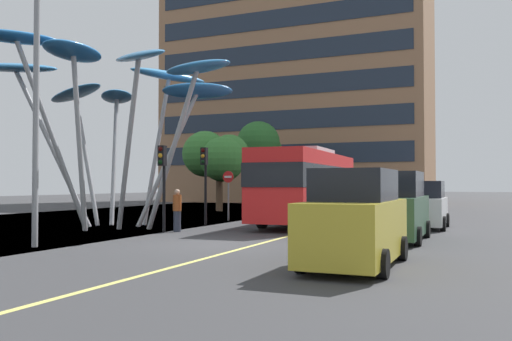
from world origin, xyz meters
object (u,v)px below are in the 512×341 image
at_px(car_parked_near, 356,221).
at_px(pedestrian, 177,210).
at_px(traffic_light_island_mid, 271,173).
at_px(traffic_light_kerb_far, 205,169).
at_px(traffic_light_kerb_near, 163,169).
at_px(car_parked_mid, 396,208).
at_px(car_parked_far, 424,206).
at_px(leaf_sculpture, 112,84).
at_px(no_entry_sign, 228,188).
at_px(street_lamp, 43,80).
at_px(red_bus, 307,183).

distance_m(car_parked_near, pedestrian, 10.37).
bearing_deg(traffic_light_island_mid, traffic_light_kerb_far, -90.60).
height_order(traffic_light_kerb_near, car_parked_mid, traffic_light_kerb_near).
bearing_deg(car_parked_far, leaf_sculpture, -159.37).
xyz_separation_m(leaf_sculpture, no_entry_sign, (2.82, 5.85, -4.59)).
bearing_deg(traffic_light_island_mid, traffic_light_kerb_near, -89.44).
xyz_separation_m(traffic_light_kerb_far, pedestrian, (0.68, -3.51, -1.74)).
height_order(traffic_light_kerb_near, traffic_light_kerb_far, traffic_light_kerb_far).
relative_size(car_parked_near, street_lamp, 0.56).
height_order(car_parked_mid, pedestrian, car_parked_mid).
height_order(car_parked_near, car_parked_far, car_parked_near).
bearing_deg(red_bus, traffic_light_kerb_near, -124.10).
distance_m(car_parked_mid, pedestrian, 8.45).
xyz_separation_m(red_bus, car_parked_far, (5.22, -0.14, -0.99)).
relative_size(traffic_light_island_mid, car_parked_near, 0.78).
bearing_deg(car_parked_far, car_parked_mid, -93.67).
bearing_deg(car_parked_near, street_lamp, -179.82).
height_order(car_parked_far, street_lamp, street_lamp).
bearing_deg(car_parked_near, traffic_light_island_mid, 117.14).
relative_size(street_lamp, pedestrian, 4.73).
relative_size(leaf_sculpture, no_entry_sign, 4.79).
height_order(car_parked_far, pedestrian, car_parked_far).
height_order(red_bus, pedestrian, red_bus).
bearing_deg(leaf_sculpture, pedestrian, -11.88).
bearing_deg(pedestrian, traffic_light_kerb_far, 101.02).
height_order(red_bus, traffic_light_kerb_far, traffic_light_kerb_far).
bearing_deg(red_bus, traffic_light_kerb_far, -152.82).
relative_size(traffic_light_kerb_near, traffic_light_island_mid, 0.97).
height_order(car_parked_near, no_entry_sign, no_entry_sign).
distance_m(leaf_sculpture, traffic_light_island_mid, 11.88).
relative_size(traffic_light_island_mid, car_parked_far, 0.91).
bearing_deg(no_entry_sign, car_parked_far, -6.38).
height_order(traffic_light_kerb_far, street_lamp, street_lamp).
xyz_separation_m(traffic_light_kerb_far, car_parked_far, (9.48, 2.05, -1.64)).
bearing_deg(no_entry_sign, red_bus, -11.74).
distance_m(traffic_light_kerb_near, traffic_light_island_mid, 11.91).
xyz_separation_m(traffic_light_kerb_near, street_lamp, (-0.49, -5.75, 2.54)).
bearing_deg(street_lamp, traffic_light_kerb_near, 85.09).
xyz_separation_m(pedestrian, no_entry_sign, (-1.00, 6.65, 0.86)).
distance_m(traffic_light_kerb_far, car_parked_near, 13.29).
height_order(leaf_sculpture, traffic_light_kerb_far, leaf_sculpture).
height_order(traffic_light_island_mid, car_parked_mid, traffic_light_island_mid).
bearing_deg(car_parked_far, traffic_light_island_mid, 147.23).
height_order(traffic_light_island_mid, car_parked_near, traffic_light_island_mid).
bearing_deg(traffic_light_kerb_far, street_lamp, -91.76).
relative_size(leaf_sculpture, car_parked_mid, 2.70).
distance_m(traffic_light_kerb_near, traffic_light_kerb_far, 3.82).
distance_m(car_parked_far, no_entry_sign, 9.89).
height_order(traffic_light_kerb_far, car_parked_mid, traffic_light_kerb_far).
bearing_deg(leaf_sculpture, red_bus, 33.49).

